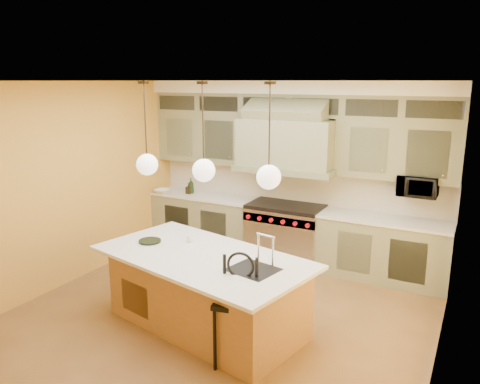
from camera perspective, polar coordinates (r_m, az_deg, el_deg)
The scene contains 18 objects.
floor at distance 6.10m, azimuth -2.51°, elevation -14.97°, with size 5.00×5.00×0.00m, color brown.
ceiling at distance 5.37m, azimuth -2.83°, elevation 13.40°, with size 5.00×5.00×0.00m, color white.
wall_back at distance 7.76m, azimuth 6.71°, elevation 2.57°, with size 5.00×5.00×0.00m, color gold.
wall_front at distance 3.75m, azimuth -22.70°, elevation -10.47°, with size 5.00×5.00×0.00m, color gold.
wall_left at distance 7.13m, azimuth -20.28°, elevation 0.84°, with size 5.00×5.00×0.00m, color gold.
wall_right at distance 4.85m, azimuth 23.85°, elevation -5.18°, with size 5.00×5.00×0.00m, color gold.
back_cabinetry at distance 7.53m, azimuth 5.97°, elevation 2.09°, with size 5.00×0.77×2.90m.
range at distance 7.69m, azimuth 5.55°, elevation -4.95°, with size 1.20×0.74×0.96m.
kitchen_island at distance 5.71m, azimuth -4.15°, elevation -11.79°, with size 2.80×1.87×1.35m.
counter_stool at distance 4.94m, azimuth -0.39°, elevation -13.38°, with size 0.49×0.49×1.18m.
microwave at distance 7.07m, azimuth 20.85°, elevation 0.69°, with size 0.54×0.37×0.30m, color black.
oil_bottle_a at distance 8.37m, azimuth -5.99°, elevation 0.77°, with size 0.10×0.11×0.27m, color black.
oil_bottle_b at distance 8.34m, azimuth -6.28°, elevation 0.42°, with size 0.08×0.09×0.19m, color black.
fruit_bowl at distance 8.48m, azimuth -9.48°, elevation 0.11°, with size 0.27×0.27×0.07m, color white.
cup at distance 5.95m, azimuth -6.12°, elevation -5.68°, with size 0.09×0.09×0.09m, color white.
pendant_left at distance 5.72m, azimuth -11.26°, elevation 3.59°, with size 0.26×0.26×1.11m.
pendant_center at distance 5.26m, azimuth -4.44°, elevation 2.96°, with size 0.26×0.26×1.11m.
pendant_right at distance 4.89m, azimuth 3.53°, elevation 2.17°, with size 0.26×0.26×1.11m.
Camera 1 is at (2.73, -4.62, 2.90)m, focal length 35.00 mm.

